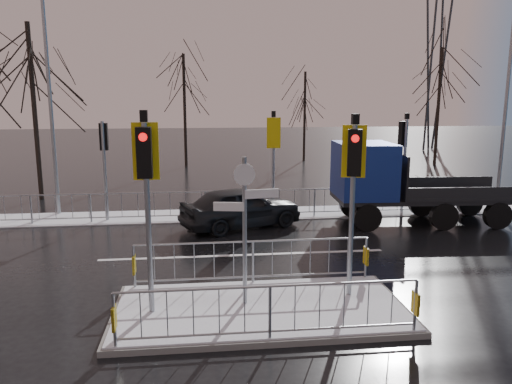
{
  "coord_description": "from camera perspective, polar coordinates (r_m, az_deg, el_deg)",
  "views": [
    {
      "loc": [
        -1.19,
        -9.57,
        4.42
      ],
      "look_at": [
        0.35,
        3.82,
        1.8
      ],
      "focal_mm": 35.0,
      "sensor_mm": 36.0,
      "label": 1
    }
  ],
  "objects": [
    {
      "name": "tree_far_a",
      "position": [
        31.59,
        -8.21,
        11.62
      ],
      "size": [
        3.75,
        3.75,
        7.08
      ],
      "color": "black",
      "rests_on": "ground"
    },
    {
      "name": "car_far_lane",
      "position": [
        16.86,
        -1.73,
        -1.74
      ],
      "size": [
        4.44,
        3.05,
        1.4
      ],
      "primitive_type": "imported",
      "rotation": [
        0.0,
        0.0,
        1.94
      ],
      "color": "black",
      "rests_on": "ground"
    },
    {
      "name": "street_lamp_right",
      "position": [
        21.57,
        26.9,
        9.75
      ],
      "size": [
        1.25,
        0.18,
        8.0
      ],
      "color": "gray",
      "rests_on": "ground"
    },
    {
      "name": "tree_far_c",
      "position": [
        34.15,
        20.27,
        11.55
      ],
      "size": [
        4.0,
        4.0,
        7.55
      ],
      "color": "black",
      "rests_on": "ground"
    },
    {
      "name": "ground",
      "position": [
        10.61,
        0.5,
        -13.62
      ],
      "size": [
        120.0,
        120.0,
        0.0
      ],
      "primitive_type": "plane",
      "color": "black",
      "rests_on": "ground"
    },
    {
      "name": "lane_markings",
      "position": [
        10.31,
        0.73,
        -14.36
      ],
      "size": [
        8.0,
        11.38,
        0.01
      ],
      "color": "silver",
      "rests_on": "ground"
    },
    {
      "name": "street_lamp_left",
      "position": [
        19.78,
        -22.32,
        10.4
      ],
      "size": [
        1.25,
        0.18,
        8.2
      ],
      "color": "gray",
      "rests_on": "ground"
    },
    {
      "name": "pylon_wires",
      "position": [
        44.0,
        18.83,
        19.08
      ],
      "size": [
        70.0,
        2.38,
        19.97
      ],
      "color": "#2D3033",
      "rests_on": "ground"
    },
    {
      "name": "flatbed_truck",
      "position": [
        17.83,
        14.86,
        1.22
      ],
      "size": [
        6.21,
        2.54,
        2.83
      ],
      "color": "black",
      "rests_on": "ground"
    },
    {
      "name": "traffic_island",
      "position": [
        10.46,
        0.43,
        -11.65
      ],
      "size": [
        6.0,
        3.04,
        4.15
      ],
      "color": "slate",
      "rests_on": "ground"
    },
    {
      "name": "snow_verge",
      "position": [
        18.74,
        -2.74,
        -2.6
      ],
      "size": [
        30.0,
        2.0,
        0.04
      ],
      "primitive_type": "cube",
      "color": "white",
      "rests_on": "ground"
    },
    {
      "name": "tree_far_b",
      "position": [
        34.34,
        5.61,
        10.55
      ],
      "size": [
        3.25,
        3.25,
        6.14
      ],
      "color": "black",
      "rests_on": "ground"
    },
    {
      "name": "far_kerb_fixtures",
      "position": [
        18.05,
        -1.73,
        0.13
      ],
      "size": [
        18.0,
        0.65,
        3.83
      ],
      "color": "gray",
      "rests_on": "ground"
    },
    {
      "name": "tree_near_b",
      "position": [
        23.11,
        -24.25,
        11.86
      ],
      "size": [
        4.0,
        4.0,
        7.55
      ],
      "color": "black",
      "rests_on": "ground"
    }
  ]
}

